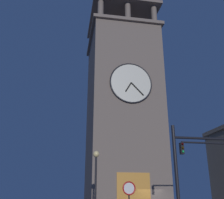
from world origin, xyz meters
name	(u,v)px	position (x,y,z in m)	size (l,w,h in m)	color
clocktower	(123,114)	(1.63, -5.10, 11.09)	(8.42, 9.35, 26.69)	#75665B
traffic_signal_near	(215,165)	(-1.74, 8.04, 3.83)	(3.56, 0.41, 5.83)	black
traffic_signal_mid	(196,164)	(2.10, 12.90, 3.33)	(3.02, 0.41, 5.13)	black
street_lamp	(96,172)	(5.99, 6.12, 3.42)	(0.44, 0.44, 4.88)	black
no_horn_sign	(129,192)	(4.35, 8.82, 2.14)	(0.78, 0.14, 2.74)	black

